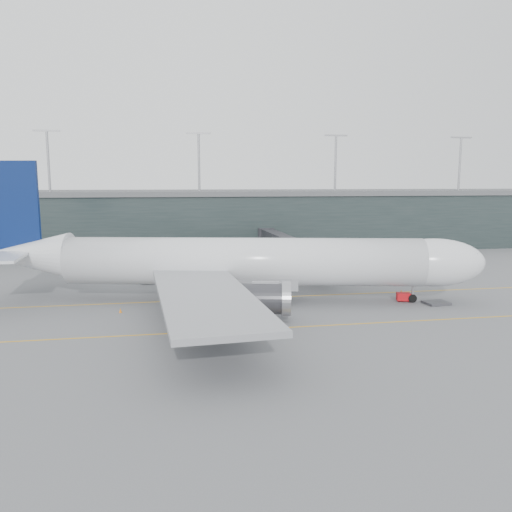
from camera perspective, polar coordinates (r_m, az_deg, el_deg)
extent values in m
plane|color=#5C5C61|center=(78.83, -7.78, -4.40)|extent=(320.00, 320.00, 0.00)
cube|color=orange|center=(74.93, -7.66, -5.06)|extent=(160.00, 0.25, 0.02)
cube|color=orange|center=(59.50, -7.01, -8.63)|extent=(160.00, 0.25, 0.02)
cube|color=orange|center=(98.68, -5.34, -1.75)|extent=(0.25, 60.00, 0.02)
cube|color=#1C2727|center=(135.26, -8.81, 3.93)|extent=(240.00, 35.00, 14.00)
cube|color=#4E5053|center=(134.88, -8.89, 7.15)|extent=(240.00, 36.00, 1.20)
cylinder|color=#9E9EA3|center=(127.86, -22.64, 9.87)|extent=(0.60, 0.60, 14.00)
cylinder|color=#9E9EA3|center=(125.15, -6.54, 10.50)|extent=(0.60, 0.60, 14.00)
cylinder|color=#9E9EA3|center=(132.01, 9.06, 10.34)|extent=(0.60, 0.60, 14.00)
cylinder|color=#9E9EA3|center=(147.10, 22.25, 9.62)|extent=(0.60, 0.60, 14.00)
cylinder|color=silver|center=(72.86, -1.39, -0.62)|extent=(51.85, 17.48, 6.94)
ellipsoid|color=silver|center=(76.33, 19.64, -0.70)|extent=(15.71, 9.82, 6.94)
cone|color=silver|center=(81.14, -24.52, 0.11)|extent=(13.44, 9.08, 6.67)
cube|color=gray|center=(73.41, -2.26, -2.69)|extent=(18.69, 9.20, 2.24)
cube|color=black|center=(77.57, 22.68, 0.11)|extent=(3.11, 3.80, 0.90)
cube|color=gray|center=(56.42, -5.85, -4.51)|extent=(12.34, 33.11, 0.62)
cylinder|color=#333338|center=(62.91, 0.09, -4.89)|extent=(8.48, 5.46, 3.92)
cube|color=gray|center=(90.39, -2.87, 0.43)|extent=(24.14, 33.42, 0.62)
cylinder|color=#333338|center=(83.76, 0.57, -1.53)|extent=(8.48, 5.46, 3.92)
cube|color=#09194C|center=(81.29, -25.89, 5.04)|extent=(7.24, 2.06, 13.44)
cube|color=silver|center=(87.05, -23.41, 1.06)|extent=(10.06, 11.78, 0.39)
cylinder|color=black|center=(76.52, 17.44, -4.63)|extent=(1.30, 0.69, 1.23)
cylinder|color=#9E9EA3|center=(76.34, 17.47, -4.02)|extent=(0.34, 0.34, 2.91)
cylinder|color=black|center=(69.07, -5.37, -5.57)|extent=(1.54, 0.85, 1.46)
cylinder|color=black|center=(79.47, -4.38, -3.70)|extent=(1.54, 0.85, 1.46)
cube|color=#2A2A2F|center=(82.22, 7.66, -0.33)|extent=(3.34, 3.72, 2.79)
cube|color=#2A2A2F|center=(89.95, 5.86, 0.46)|extent=(3.03, 13.05, 2.49)
cube|color=#2A2A2F|center=(102.23, 3.60, 1.45)|extent=(3.28, 13.06, 2.59)
cube|color=#2A2A2F|center=(114.66, 1.82, 2.22)|extent=(3.53, 13.07, 2.69)
cylinder|color=#9E9EA3|center=(91.09, 5.70, -1.41)|extent=(0.50, 0.50, 3.79)
cube|color=#333338|center=(91.36, 5.68, -2.36)|extent=(2.05, 1.58, 0.70)
cylinder|color=#2A2A2F|center=(120.55, 1.93, 2.53)|extent=(3.99, 3.99, 2.99)
cylinder|color=#2A2A2F|center=(120.92, 1.92, 1.02)|extent=(1.79, 1.79, 3.59)
cube|color=#B80D13|center=(76.68, 16.49, -4.46)|extent=(2.19, 1.70, 1.14)
cylinder|color=black|center=(76.25, 16.02, -4.96)|extent=(0.37, 0.22, 0.35)
cylinder|color=black|center=(76.53, 17.06, -4.95)|extent=(0.37, 0.22, 0.35)
cylinder|color=black|center=(77.09, 15.90, -4.81)|extent=(0.37, 0.22, 0.35)
cylinder|color=black|center=(77.37, 16.93, -4.80)|extent=(0.37, 0.22, 0.35)
cube|color=#36363B|center=(76.67, 19.90, -5.05)|extent=(3.54, 2.94, 0.33)
cube|color=#333338|center=(88.20, -12.25, -3.03)|extent=(2.18, 1.78, 0.21)
cube|color=#B4B8C1|center=(88.02, -12.27, -2.43)|extent=(1.75, 1.65, 1.58)
cube|color=navy|center=(87.87, -12.28, -1.90)|extent=(1.81, 1.71, 0.08)
cube|color=#333338|center=(90.31, -10.48, -2.72)|extent=(1.87, 1.50, 0.19)
cube|color=#A1A7AD|center=(90.15, -10.49, -2.20)|extent=(1.50, 1.41, 1.39)
cube|color=navy|center=(90.02, -10.51, -1.75)|extent=(1.54, 1.45, 0.07)
cube|color=#333338|center=(87.92, -8.10, -2.95)|extent=(2.46, 2.05, 0.23)
cube|color=#A8ADB4|center=(87.72, -8.11, -2.29)|extent=(1.99, 1.89, 1.71)
cube|color=navy|center=(87.56, -8.12, -1.72)|extent=(2.05, 1.95, 0.09)
cone|color=orange|center=(81.82, 16.26, -3.93)|extent=(0.45, 0.45, 0.71)
cone|color=#C96A0B|center=(62.18, 2.66, -7.48)|extent=(0.46, 0.46, 0.73)
cone|color=#DB4B0C|center=(88.69, -3.12, -2.64)|extent=(0.49, 0.49, 0.77)
cone|color=orange|center=(69.90, -15.24, -6.03)|extent=(0.39, 0.39, 0.62)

